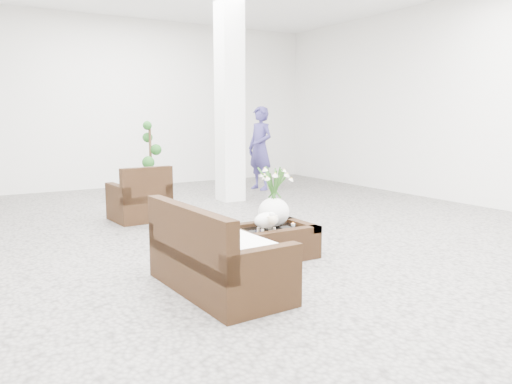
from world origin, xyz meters
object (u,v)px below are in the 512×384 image
armchair (139,193)px  loveseat (219,247)px  coffee_table (271,243)px  topiary (151,162)px

armchair → loveseat: (-0.36, -3.27, -0.01)m
coffee_table → loveseat: 1.14m
topiary → armchair: bearing=-115.4°
coffee_table → topiary: (0.13, 4.13, 0.53)m
coffee_table → armchair: size_ratio=1.13×
armchair → topiary: 1.66m
loveseat → topiary: size_ratio=1.04×
topiary → coffee_table: bearing=-91.8°
coffee_table → topiary: 4.17m
armchair → topiary: topiary is taller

